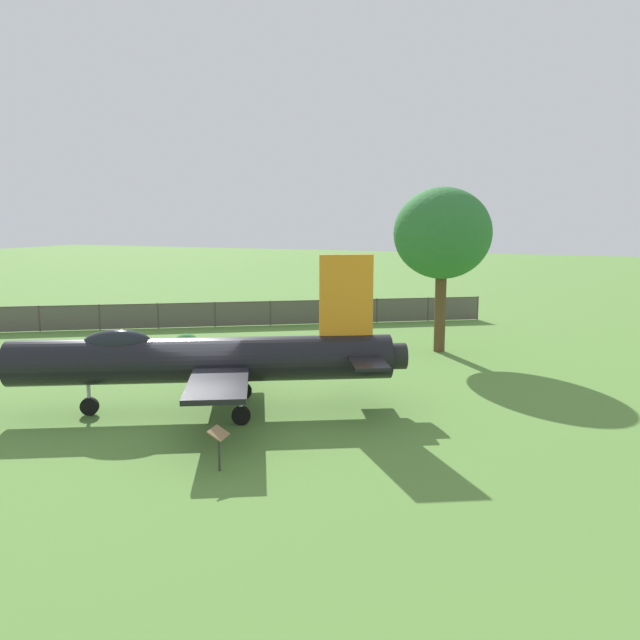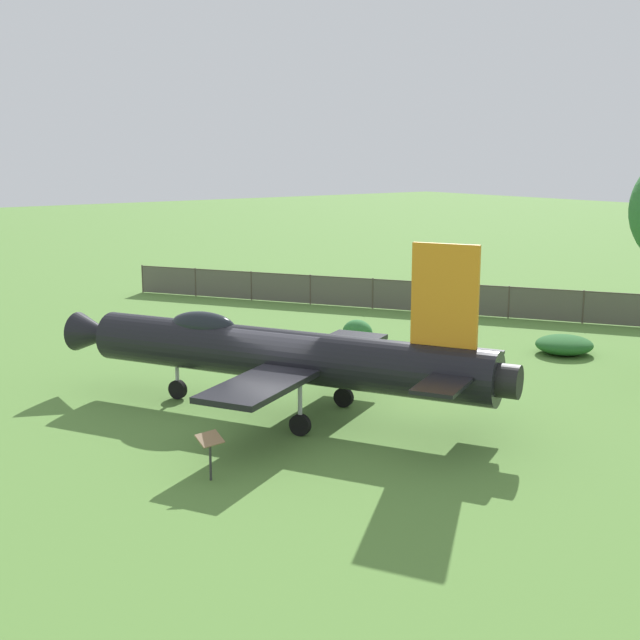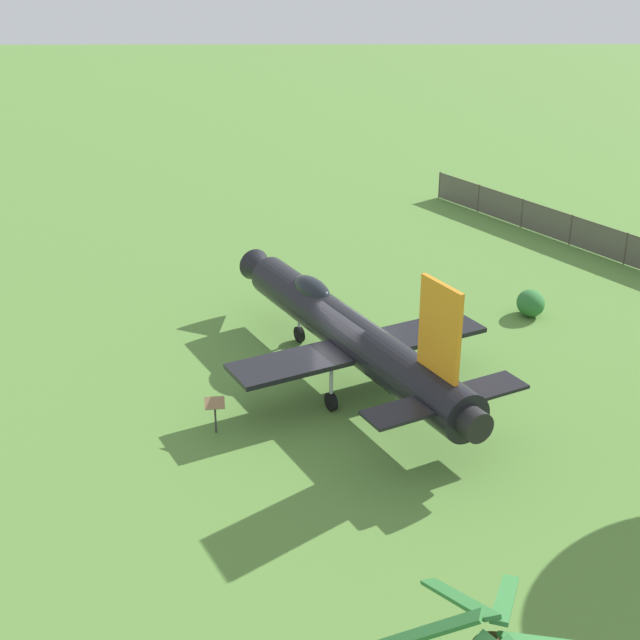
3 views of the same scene
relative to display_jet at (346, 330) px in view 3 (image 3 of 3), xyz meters
name	(u,v)px [view 3 (image 3 of 3)]	position (x,y,z in m)	size (l,w,h in m)	color
ground_plane	(350,383)	(0.31, 0.17, -1.85)	(200.00, 200.00, 0.00)	#568438
display_jet	(346,330)	(0.00, 0.00, 0.00)	(13.40, 9.17, 5.26)	black
shrub_by_tree	(531,303)	(-5.42, 7.51, -1.32)	(1.36, 1.08, 1.04)	#2D7033
info_plaque	(215,408)	(3.47, -4.04, -0.99)	(0.47, 0.64, 1.14)	#333333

